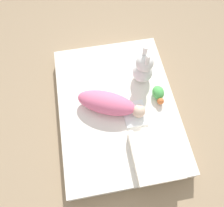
% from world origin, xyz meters
% --- Properties ---
extents(ground_plane, '(12.00, 12.00, 0.00)m').
position_xyz_m(ground_plane, '(0.00, 0.00, 0.00)').
color(ground_plane, '#9E8466').
extents(bed_mattress, '(1.26, 0.94, 0.13)m').
position_xyz_m(bed_mattress, '(0.00, 0.00, 0.07)').
color(bed_mattress, white).
rests_on(bed_mattress, ground_plane).
extents(burp_cloth, '(0.21, 0.17, 0.02)m').
position_xyz_m(burp_cloth, '(0.10, 0.12, 0.14)').
color(burp_cloth, white).
rests_on(burp_cloth, bed_mattress).
extents(swaddled_baby, '(0.36, 0.53, 0.15)m').
position_xyz_m(swaddled_baby, '(0.01, -0.07, 0.21)').
color(swaddled_baby, pink).
rests_on(swaddled_baby, bed_mattress).
extents(pillow, '(0.37, 0.32, 0.08)m').
position_xyz_m(pillow, '(0.46, 0.18, 0.17)').
color(pillow, white).
rests_on(pillow, bed_mattress).
extents(bunny_plush, '(0.16, 0.16, 0.35)m').
position_xyz_m(bunny_plush, '(-0.22, 0.25, 0.27)').
color(bunny_plush, white).
rests_on(bunny_plush, bed_mattress).
extents(turtle_plush, '(0.16, 0.09, 0.09)m').
position_xyz_m(turtle_plush, '(-0.02, 0.34, 0.18)').
color(turtle_plush, '#51B756').
rests_on(turtle_plush, bed_mattress).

